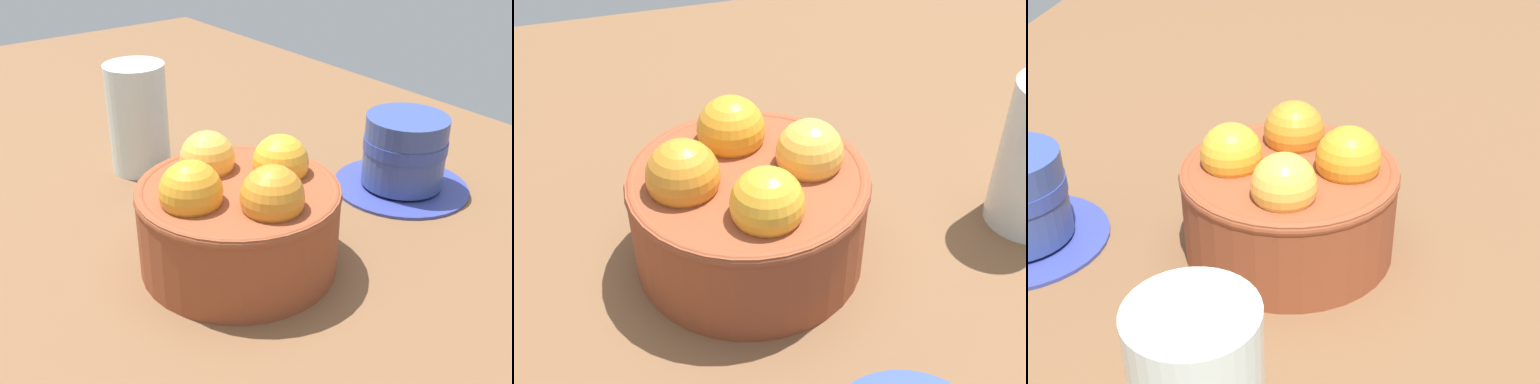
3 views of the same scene
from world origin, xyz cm
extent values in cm
cube|color=brown|center=(0.00, 0.00, -2.46)|extent=(158.91, 88.16, 4.93)
cylinder|color=brown|center=(0.00, 0.00, 3.46)|extent=(15.56, 15.56, 6.91)
torus|color=brown|center=(0.00, 0.00, 6.51)|extent=(15.76, 15.76, 1.00)
sphere|color=orange|center=(0.09, -4.13, 7.79)|extent=(4.67, 4.67, 4.67)
sphere|color=orange|center=(4.13, 0.09, 7.79)|extent=(4.64, 4.64, 4.64)
sphere|color=gold|center=(-0.09, 4.13, 7.79)|extent=(4.46, 4.46, 4.46)
sphere|color=#F2B144|center=(-4.13, -0.09, 7.79)|extent=(4.42, 4.42, 4.42)
camera|label=1|loc=(34.51, -24.60, 28.76)|focal=44.44mm
camera|label=2|loc=(8.79, 32.77, 32.25)|focal=46.81mm
camera|label=3|loc=(-41.55, -3.48, 29.64)|focal=46.97mm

